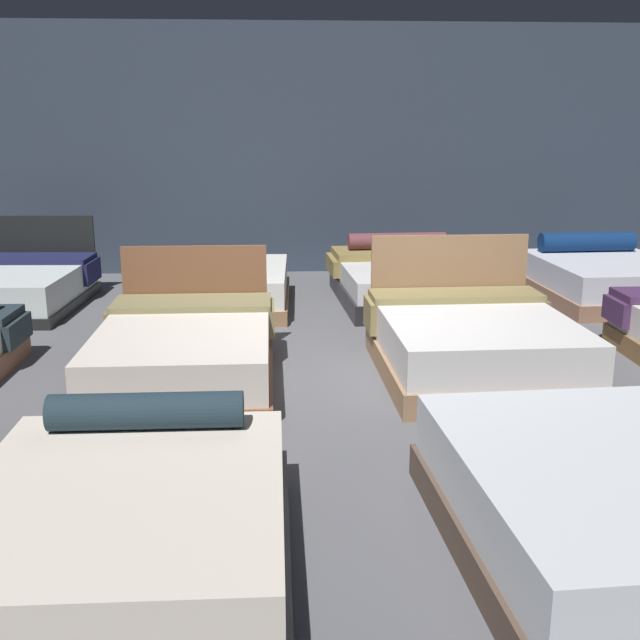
% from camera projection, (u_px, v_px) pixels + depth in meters
% --- Properties ---
extents(ground_plane, '(18.00, 18.00, 0.02)m').
position_uv_depth(ground_plane, '(330.00, 376.00, 6.67)').
color(ground_plane, '#5B5B60').
extents(showroom_back_wall, '(18.00, 0.06, 3.50)m').
position_uv_depth(showroom_back_wall, '(307.00, 151.00, 10.93)').
color(showroom_back_wall, '#333D4C').
rests_on(showroom_back_wall, ground_plane).
extents(bed_1, '(1.58, 1.92, 0.67)m').
position_uv_depth(bed_1, '(127.00, 525.00, 3.71)').
color(bed_1, '#525356').
rests_on(bed_1, ground_plane).
extents(bed_2, '(1.61, 2.16, 0.53)m').
position_uv_depth(bed_2, '(605.00, 509.00, 3.81)').
color(bed_2, brown).
rests_on(bed_2, ground_plane).
extents(bed_5, '(1.50, 2.17, 1.01)m').
position_uv_depth(bed_5, '(186.00, 353.00, 6.40)').
color(bed_5, brown).
rests_on(bed_5, ground_plane).
extents(bed_6, '(1.69, 2.04, 1.09)m').
position_uv_depth(bed_6, '(473.00, 343.00, 6.61)').
color(bed_6, '#9A7250').
rests_on(bed_6, ground_plane).
extents(bed_8, '(1.60, 2.10, 0.98)m').
position_uv_depth(bed_8, '(17.00, 287.00, 9.07)').
color(bed_8, black).
rests_on(bed_8, ground_plane).
extents(bed_9, '(1.71, 2.01, 0.47)m').
position_uv_depth(bed_9, '(219.00, 288.00, 9.09)').
color(bed_9, '#926946').
rests_on(bed_9, ground_plane).
extents(bed_10, '(1.83, 2.25, 0.76)m').
position_uv_depth(bed_10, '(407.00, 280.00, 9.38)').
color(bed_10, black).
rests_on(bed_10, ground_plane).
extents(bed_11, '(1.71, 2.12, 0.76)m').
position_uv_depth(bed_11, '(607.00, 279.00, 9.40)').
color(bed_11, '#94684F').
rests_on(bed_11, ground_plane).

